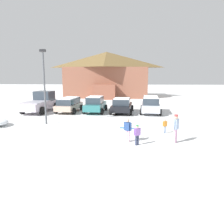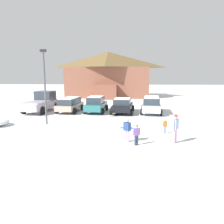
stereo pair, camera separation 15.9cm
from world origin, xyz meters
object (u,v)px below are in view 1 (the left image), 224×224
at_px(parked_black_sedan, 122,105).
at_px(pickup_truck, 41,102).
at_px(parked_silver_wagon, 151,104).
at_px(ski_lodge, 107,74).
at_px(pair_of_skis, 129,128).
at_px(skier_child_in_purple_jacket, 137,134).
at_px(parked_beige_suv, 69,104).
at_px(parked_teal_hatchback, 95,104).
at_px(skier_child_in_orange_jacket, 165,125).
at_px(skier_adult_in_blue_parka, 176,127).
at_px(lamp_post, 44,83).
at_px(skier_teen_in_navy_coat, 128,129).

height_order(parked_black_sedan, pickup_truck, pickup_truck).
xyz_separation_m(parked_silver_wagon, pickup_truck, (-11.68, 0.31, 0.07)).
relative_size(ski_lodge, pair_of_skis, 10.40).
height_order(parked_black_sedan, skier_child_in_purple_jacket, parked_black_sedan).
height_order(parked_beige_suv, parked_teal_hatchback, parked_teal_hatchback).
bearing_deg(parked_silver_wagon, skier_child_in_orange_jacket, -90.03).
xyz_separation_m(skier_child_in_purple_jacket, pair_of_skis, (-0.32, 3.90, -0.64)).
distance_m(pickup_truck, pair_of_skis, 11.76).
relative_size(skier_child_in_purple_jacket, pair_of_skis, 0.82).
bearing_deg(skier_child_in_orange_jacket, parked_teal_hatchback, 125.23).
bearing_deg(ski_lodge, skier_adult_in_blue_parka, -77.49).
bearing_deg(parked_beige_suv, skier_child_in_purple_jacket, -58.83).
height_order(parked_silver_wagon, skier_adult_in_blue_parka, parked_silver_wagon).
xyz_separation_m(parked_beige_suv, parked_teal_hatchback, (2.80, -0.00, 0.01)).
xyz_separation_m(pair_of_skis, lamp_post, (-6.66, 1.11, 3.25)).
bearing_deg(parked_silver_wagon, pickup_truck, 178.46).
distance_m(parked_black_sedan, pickup_truck, 8.72).
bearing_deg(pair_of_skis, pickup_truck, 142.76).
height_order(parked_black_sedan, skier_child_in_orange_jacket, parked_black_sedan).
bearing_deg(ski_lodge, skier_teen_in_navy_coat, -83.08).
distance_m(parked_teal_hatchback, parked_silver_wagon, 5.78).
relative_size(ski_lodge, parked_black_sedan, 3.41).
bearing_deg(skier_adult_in_blue_parka, skier_teen_in_navy_coat, 179.38).
bearing_deg(skier_child_in_purple_jacket, lamp_post, 144.31).
relative_size(pickup_truck, skier_child_in_orange_jacket, 5.58).
distance_m(parked_silver_wagon, skier_child_in_purple_jacket, 10.87).
xyz_separation_m(pickup_truck, skier_child_in_purple_jacket, (9.65, -10.99, -0.33)).
height_order(parked_silver_wagon, pair_of_skis, parked_silver_wagon).
distance_m(skier_teen_in_navy_coat, pair_of_skis, 3.40).
bearing_deg(lamp_post, skier_teen_in_navy_coat, -34.39).
relative_size(pickup_truck, pair_of_skis, 3.88).
relative_size(parked_beige_suv, skier_adult_in_blue_parka, 2.56).
distance_m(parked_teal_hatchback, skier_adult_in_blue_parka, 11.88).
bearing_deg(skier_teen_in_navy_coat, pickup_truck, 131.27).
distance_m(pair_of_skis, lamp_post, 7.49).
bearing_deg(skier_adult_in_blue_parka, pair_of_skis, 127.49).
bearing_deg(ski_lodge, lamp_post, -97.72).
relative_size(parked_black_sedan, parked_silver_wagon, 0.94).
bearing_deg(lamp_post, parked_black_sedan, 42.73).
bearing_deg(parked_black_sedan, pair_of_skis, -84.71).
xyz_separation_m(pickup_truck, lamp_post, (2.67, -5.98, 2.28)).
height_order(parked_beige_suv, parked_silver_wagon, parked_silver_wagon).
relative_size(parked_black_sedan, skier_teen_in_navy_coat, 3.08).
distance_m(pickup_truck, skier_child_in_orange_jacket, 14.36).
bearing_deg(parked_teal_hatchback, parked_beige_suv, 179.96).
distance_m(skier_teen_in_navy_coat, skier_child_in_orange_jacket, 3.28).
bearing_deg(pair_of_skis, parked_black_sedan, 95.29).
xyz_separation_m(skier_teen_in_navy_coat, pair_of_skis, (0.20, 3.30, -0.77)).
bearing_deg(parked_silver_wagon, lamp_post, -147.83).
bearing_deg(lamp_post, ski_lodge, 82.28).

